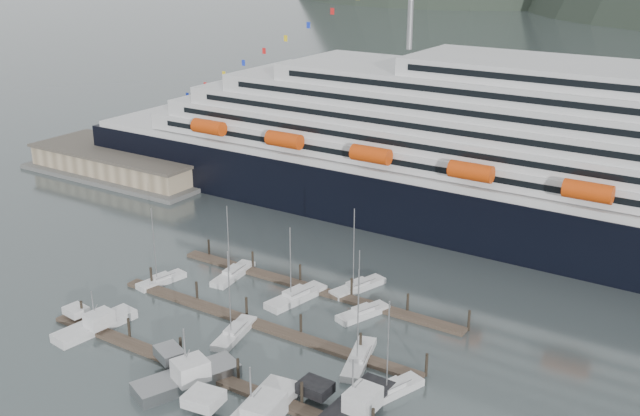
{
  "coord_description": "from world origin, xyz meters",
  "views": [
    {
      "loc": [
        50.19,
        -67.21,
        48.98
      ],
      "look_at": [
        -7.61,
        22.0,
        10.59
      ],
      "focal_mm": 42.0,
      "sensor_mm": 36.0,
      "label": 1
    }
  ],
  "objects_px": {
    "sailboat_g": "(358,287)",
    "sailboat_h": "(392,390)",
    "sailboat_f": "(363,313)",
    "sailboat_b": "(234,333)",
    "warehouse": "(124,164)",
    "trawler_a": "(94,324)",
    "sailboat_a": "(161,281)",
    "sailboat_e": "(233,274)",
    "trawler_d": "(351,407)",
    "sailboat_c": "(296,298)",
    "trawler_b": "(186,377)",
    "sailboat_d": "(359,359)",
    "cruise_ship": "(630,184)"
  },
  "relations": [
    {
      "from": "warehouse",
      "to": "sailboat_d",
      "type": "distance_m",
      "value": 91.78
    },
    {
      "from": "sailboat_g",
      "to": "sailboat_c",
      "type": "bearing_deg",
      "value": 161.22
    },
    {
      "from": "sailboat_f",
      "to": "sailboat_h",
      "type": "xyz_separation_m",
      "value": [
        12.06,
        -14.42,
        0.02
      ]
    },
    {
      "from": "sailboat_h",
      "to": "warehouse",
      "type": "bearing_deg",
      "value": 83.83
    },
    {
      "from": "sailboat_f",
      "to": "trawler_d",
      "type": "relative_size",
      "value": 0.8
    },
    {
      "from": "sailboat_c",
      "to": "sailboat_f",
      "type": "height_order",
      "value": "sailboat_c"
    },
    {
      "from": "cruise_ship",
      "to": "sailboat_c",
      "type": "height_order",
      "value": "cruise_ship"
    },
    {
      "from": "sailboat_b",
      "to": "sailboat_g",
      "type": "distance_m",
      "value": 21.71
    },
    {
      "from": "trawler_d",
      "to": "sailboat_g",
      "type": "bearing_deg",
      "value": 29.94
    },
    {
      "from": "sailboat_b",
      "to": "sailboat_e",
      "type": "xyz_separation_m",
      "value": [
        -11.73,
        14.1,
        0.0
      ]
    },
    {
      "from": "sailboat_e",
      "to": "sailboat_b",
      "type": "bearing_deg",
      "value": -147.3
    },
    {
      "from": "cruise_ship",
      "to": "sailboat_h",
      "type": "relative_size",
      "value": 16.96
    },
    {
      "from": "trawler_d",
      "to": "trawler_b",
      "type": "bearing_deg",
      "value": 106.43
    },
    {
      "from": "sailboat_a",
      "to": "trawler_d",
      "type": "xyz_separation_m",
      "value": [
        40.95,
        -12.97,
        0.55
      ]
    },
    {
      "from": "sailboat_c",
      "to": "sailboat_e",
      "type": "relative_size",
      "value": 0.97
    },
    {
      "from": "sailboat_g",
      "to": "trawler_a",
      "type": "height_order",
      "value": "sailboat_g"
    },
    {
      "from": "sailboat_b",
      "to": "trawler_b",
      "type": "relative_size",
      "value": 0.98
    },
    {
      "from": "cruise_ship",
      "to": "trawler_b",
      "type": "height_order",
      "value": "cruise_ship"
    },
    {
      "from": "sailboat_f",
      "to": "sailboat_b",
      "type": "bearing_deg",
      "value": 161.59
    },
    {
      "from": "sailboat_g",
      "to": "sailboat_h",
      "type": "height_order",
      "value": "sailboat_g"
    },
    {
      "from": "sailboat_f",
      "to": "sailboat_g",
      "type": "xyz_separation_m",
      "value": [
        -4.72,
        6.72,
        0.02
      ]
    },
    {
      "from": "sailboat_a",
      "to": "sailboat_d",
      "type": "distance_m",
      "value": 36.4
    },
    {
      "from": "trawler_a",
      "to": "trawler_b",
      "type": "height_order",
      "value": "trawler_b"
    },
    {
      "from": "sailboat_g",
      "to": "trawler_b",
      "type": "xyz_separation_m",
      "value": [
        -4.22,
        -32.43,
        0.59
      ]
    },
    {
      "from": "sailboat_c",
      "to": "sailboat_d",
      "type": "height_order",
      "value": "sailboat_d"
    },
    {
      "from": "warehouse",
      "to": "sailboat_c",
      "type": "bearing_deg",
      "value": -24.21
    },
    {
      "from": "sailboat_a",
      "to": "sailboat_e",
      "type": "distance_m",
      "value": 10.8
    },
    {
      "from": "warehouse",
      "to": "sailboat_d",
      "type": "height_order",
      "value": "sailboat_d"
    },
    {
      "from": "sailboat_b",
      "to": "sailboat_e",
      "type": "distance_m",
      "value": 18.34
    },
    {
      "from": "warehouse",
      "to": "trawler_b",
      "type": "relative_size",
      "value": 3.53
    },
    {
      "from": "sailboat_b",
      "to": "trawler_d",
      "type": "relative_size",
      "value": 0.99
    },
    {
      "from": "warehouse",
      "to": "sailboat_b",
      "type": "xyz_separation_m",
      "value": [
        65.92,
        -42.92,
        -1.84
      ]
    },
    {
      "from": "trawler_a",
      "to": "trawler_d",
      "type": "relative_size",
      "value": 0.91
    },
    {
      "from": "trawler_b",
      "to": "trawler_d",
      "type": "xyz_separation_m",
      "value": [
        19.19,
        5.27,
        -0.04
      ]
    },
    {
      "from": "cruise_ship",
      "to": "sailboat_e",
      "type": "relative_size",
      "value": 17.11
    },
    {
      "from": "sailboat_e",
      "to": "trawler_d",
      "type": "distance_m",
      "value": 39.13
    },
    {
      "from": "warehouse",
      "to": "trawler_b",
      "type": "bearing_deg",
      "value": -38.68
    },
    {
      "from": "sailboat_h",
      "to": "trawler_b",
      "type": "bearing_deg",
      "value": 137.99
    },
    {
      "from": "sailboat_b",
      "to": "sailboat_g",
      "type": "xyz_separation_m",
      "value": [
        6.58,
        20.69,
        0.0
      ]
    },
    {
      "from": "warehouse",
      "to": "trawler_d",
      "type": "xyz_separation_m",
      "value": [
        87.47,
        -49.4,
        -1.29
      ]
    },
    {
      "from": "sailboat_d",
      "to": "sailboat_g",
      "type": "bearing_deg",
      "value": 13.79
    },
    {
      "from": "sailboat_c",
      "to": "sailboat_e",
      "type": "height_order",
      "value": "sailboat_e"
    },
    {
      "from": "sailboat_c",
      "to": "cruise_ship",
      "type": "bearing_deg",
      "value": -28.53
    },
    {
      "from": "sailboat_a",
      "to": "sailboat_h",
      "type": "bearing_deg",
      "value": -88.22
    },
    {
      "from": "warehouse",
      "to": "sailboat_e",
      "type": "relative_size",
      "value": 3.75
    },
    {
      "from": "sailboat_a",
      "to": "sailboat_h",
      "type": "xyz_separation_m",
      "value": [
        42.77,
        -6.96,
        0.0
      ]
    },
    {
      "from": "sailboat_c",
      "to": "trawler_b",
      "type": "relative_size",
      "value": 0.92
    },
    {
      "from": "trawler_d",
      "to": "sailboat_f",
      "type": "bearing_deg",
      "value": 27.7
    },
    {
      "from": "trawler_b",
      "to": "sailboat_d",
      "type": "bearing_deg",
      "value": -21.39
    },
    {
      "from": "warehouse",
      "to": "trawler_a",
      "type": "bearing_deg",
      "value": -46.38
    }
  ]
}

